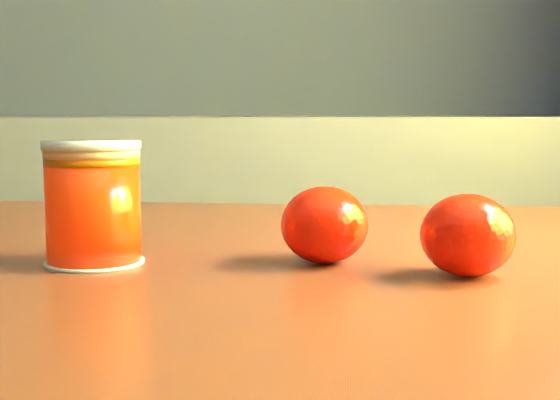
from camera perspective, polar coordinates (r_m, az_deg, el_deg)
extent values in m
cube|color=brown|center=(0.59, 4.99, -6.67)|extent=(1.19, 0.95, 0.04)
cylinder|color=#FF2805|center=(0.59, -13.49, -0.80)|extent=(0.07, 0.07, 0.08)
cylinder|color=tan|center=(0.59, -13.60, 3.33)|extent=(0.07, 0.07, 0.01)
cylinder|color=silver|center=(0.59, -13.62, 3.85)|extent=(0.07, 0.07, 0.00)
ellipsoid|color=#FF1A05|center=(0.55, 13.55, -2.52)|extent=(0.09, 0.09, 0.06)
ellipsoid|color=#FF1A05|center=(0.58, 3.27, -1.83)|extent=(0.08, 0.08, 0.06)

